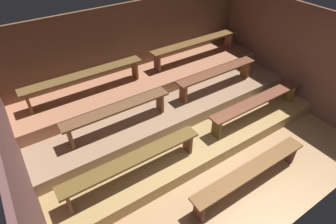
{
  "coord_description": "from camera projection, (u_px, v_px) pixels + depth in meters",
  "views": [
    {
      "loc": [
        -2.62,
        -1.21,
        3.98
      ],
      "look_at": [
        -0.24,
        2.37,
        0.6
      ],
      "focal_mm": 29.22,
      "sensor_mm": 36.0,
      "label": 1
    }
  ],
  "objects": [
    {
      "name": "bench_lower_right",
      "position": [
        258.0,
        102.0,
        5.65
      ],
      "size": [
        2.44,
        0.28,
        0.46
      ],
      "color": "brown",
      "rests_on": "platform_lower"
    },
    {
      "name": "bench_upper_left",
      "position": [
        85.0,
        77.0,
        5.43
      ],
      "size": [
        2.47,
        0.28,
        0.46
      ],
      "color": "brown",
      "rests_on": "platform_upper"
    },
    {
      "name": "bench_middle_right",
      "position": [
        217.0,
        74.0,
        6.06
      ],
      "size": [
        2.08,
        0.28,
        0.46
      ],
      "color": "brown",
      "rests_on": "platform_middle"
    },
    {
      "name": "wall_back",
      "position": [
        136.0,
        52.0,
        6.37
      ],
      "size": [
        6.64,
        0.06,
        2.28
      ],
      "primitive_type": "cube",
      "color": "brown",
      "rests_on": "ground"
    },
    {
      "name": "bench_lower_left",
      "position": [
        133.0,
        161.0,
        4.39
      ],
      "size": [
        2.44,
        0.28,
        0.46
      ],
      "color": "brown",
      "rests_on": "platform_lower"
    },
    {
      "name": "wall_left",
      "position": [
        17.0,
        161.0,
        3.74
      ],
      "size": [
        0.06,
        4.87,
        2.28
      ],
      "primitive_type": "cube",
      "color": "brown",
      "rests_on": "ground"
    },
    {
      "name": "platform_upper",
      "position": [
        149.0,
        80.0,
        6.3
      ],
      "size": [
        5.84,
        1.06,
        0.26
      ],
      "primitive_type": "cube",
      "color": "#AE7252",
      "rests_on": "platform_middle"
    },
    {
      "name": "ground",
      "position": [
        186.0,
        140.0,
        5.75
      ],
      "size": [
        6.64,
        4.87,
        0.08
      ],
      "primitive_type": "cube",
      "color": "#A77E55"
    },
    {
      "name": "wall_right",
      "position": [
        291.0,
        54.0,
        6.3
      ],
      "size": [
        0.06,
        4.87,
        2.28
      ],
      "primitive_type": "cube",
      "color": "brown",
      "rests_on": "ground"
    },
    {
      "name": "bench_middle_left",
      "position": [
        117.0,
        111.0,
        5.0
      ],
      "size": [
        2.08,
        0.28,
        0.46
      ],
      "color": "brown",
      "rests_on": "platform_middle"
    },
    {
      "name": "bench_upper_right",
      "position": [
        196.0,
        44.0,
        6.65
      ],
      "size": [
        2.47,
        0.28,
        0.46
      ],
      "color": "brown",
      "rests_on": "platform_upper"
    },
    {
      "name": "bench_floor_center",
      "position": [
        251.0,
        172.0,
        4.55
      ],
      "size": [
        2.4,
        0.28,
        0.46
      ],
      "color": "brown",
      "rests_on": "ground"
    },
    {
      "name": "platform_lower",
      "position": [
        171.0,
        119.0,
        6.02
      ],
      "size": [
        5.84,
        2.93,
        0.26
      ],
      "primitive_type": "cube",
      "color": "#A5834F",
      "rests_on": "ground"
    },
    {
      "name": "platform_middle",
      "position": [
        160.0,
        100.0,
        6.15
      ],
      "size": [
        5.84,
        2.02,
        0.26
      ],
      "primitive_type": "cube",
      "color": "#9E7C60",
      "rests_on": "platform_lower"
    }
  ]
}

